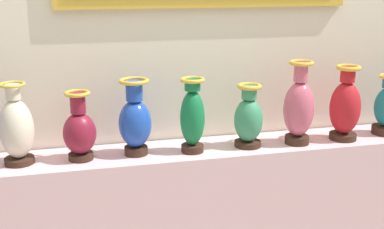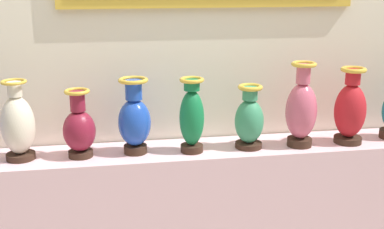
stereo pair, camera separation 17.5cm
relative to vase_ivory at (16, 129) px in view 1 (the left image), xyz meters
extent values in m
cube|color=beige|center=(0.85, 0.01, -0.62)|extent=(3.67, 0.34, 0.90)
cube|color=beige|center=(0.85, 0.24, 0.47)|extent=(5.63, 0.10, 3.08)
cylinder|color=#382319|center=(0.00, 0.00, -0.16)|extent=(0.14, 0.14, 0.03)
ellipsoid|color=beige|center=(0.00, 0.00, 0.00)|extent=(0.16, 0.16, 0.28)
cylinder|color=beige|center=(0.00, 0.00, 0.18)|extent=(0.07, 0.07, 0.07)
torus|color=gold|center=(0.00, 0.00, 0.21)|extent=(0.12, 0.12, 0.01)
cylinder|color=#382319|center=(0.29, -0.01, -0.16)|extent=(0.12, 0.12, 0.03)
ellipsoid|color=maroon|center=(0.29, -0.01, -0.04)|extent=(0.16, 0.16, 0.20)
cylinder|color=maroon|center=(0.29, -0.01, 0.11)|extent=(0.07, 0.07, 0.10)
torus|color=gold|center=(0.29, -0.01, 0.16)|extent=(0.12, 0.12, 0.02)
cylinder|color=#382319|center=(0.55, -0.01, -0.15)|extent=(0.12, 0.12, 0.04)
ellipsoid|color=#1E47B2|center=(0.55, -0.01, -0.01)|extent=(0.16, 0.16, 0.24)
cylinder|color=#1E47B2|center=(0.55, -0.01, 0.15)|extent=(0.08, 0.08, 0.10)
torus|color=gold|center=(0.55, -0.01, 0.20)|extent=(0.15, 0.15, 0.02)
cylinder|color=#382319|center=(0.84, -0.04, -0.15)|extent=(0.11, 0.11, 0.04)
ellipsoid|color=#14723D|center=(0.84, -0.04, 0.00)|extent=(0.12, 0.12, 0.28)
cylinder|color=#14723D|center=(0.84, -0.04, 0.17)|extent=(0.08, 0.08, 0.05)
torus|color=gold|center=(0.84, -0.04, 0.20)|extent=(0.12, 0.12, 0.02)
cylinder|color=#382319|center=(1.14, -0.02, -0.16)|extent=(0.14, 0.14, 0.03)
ellipsoid|color=#388C60|center=(1.14, -0.02, -0.03)|extent=(0.15, 0.15, 0.23)
cylinder|color=#388C60|center=(1.14, -0.02, 0.11)|extent=(0.08, 0.08, 0.07)
torus|color=gold|center=(1.14, -0.02, 0.15)|extent=(0.13, 0.13, 0.02)
cylinder|color=#382319|center=(1.41, -0.04, -0.15)|extent=(0.13, 0.13, 0.04)
ellipsoid|color=#CC5972|center=(1.41, -0.04, 0.02)|extent=(0.16, 0.16, 0.29)
cylinder|color=#CC5972|center=(1.41, -0.04, 0.21)|extent=(0.07, 0.07, 0.10)
torus|color=gold|center=(1.41, -0.04, 0.26)|extent=(0.13, 0.13, 0.02)
cylinder|color=#382319|center=(1.68, -0.04, -0.16)|extent=(0.15, 0.15, 0.03)
ellipsoid|color=red|center=(1.68, -0.04, 0.00)|extent=(0.16, 0.16, 0.28)
cylinder|color=red|center=(1.68, -0.04, 0.18)|extent=(0.08, 0.08, 0.08)
torus|color=gold|center=(1.68, -0.04, 0.22)|extent=(0.13, 0.13, 0.02)
camera|label=1|loc=(0.26, -2.37, 0.69)|focal=46.95mm
camera|label=2|loc=(0.43, -2.40, 0.69)|focal=46.95mm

